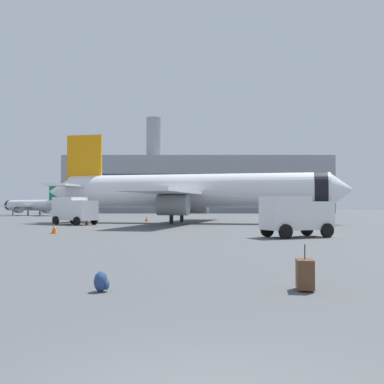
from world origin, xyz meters
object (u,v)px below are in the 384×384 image
at_px(airplane_at_gate, 190,191).
at_px(traveller_backpack, 100,282).
at_px(safety_cone_near, 85,221).
at_px(safety_cone_mid, 53,220).
at_px(service_truck, 73,209).
at_px(safety_cone_outer, 52,228).
at_px(airplane_taxiing, 29,205).
at_px(safety_cone_far, 145,219).
at_px(cargo_van, 294,214).
at_px(rolling_suitcase, 303,274).

height_order(airplane_at_gate, traveller_backpack, airplane_at_gate).
bearing_deg(safety_cone_near, safety_cone_mid, 133.34).
xyz_separation_m(service_truck, safety_cone_outer, (2.33, -15.25, -1.24)).
distance_m(service_truck, safety_cone_mid, 5.54).
height_order(airplane_at_gate, safety_cone_outer, airplane_at_gate).
bearing_deg(safety_cone_outer, safety_cone_near, 93.53).
distance_m(service_truck, safety_cone_near, 2.04).
distance_m(airplane_taxiing, traveller_backpack, 89.04).
relative_size(service_truck, safety_cone_far, 7.74).
xyz_separation_m(service_truck, traveller_backpack, (10.18, -38.25, -1.37)).
bearing_deg(cargo_van, safety_cone_outer, 166.11).
height_order(airplane_taxiing, safety_cone_far, airplane_taxiing).
distance_m(cargo_van, safety_cone_outer, 17.13).
bearing_deg(cargo_van, airplane_at_gate, 105.62).
bearing_deg(service_truck, safety_cone_mid, 127.94).
bearing_deg(traveller_backpack, airplane_taxiing, 109.85).
xyz_separation_m(service_truck, safety_cone_near, (1.44, -0.79, -1.22)).
height_order(airplane_at_gate, airplane_taxiing, airplane_at_gate).
distance_m(safety_cone_mid, safety_cone_outer, 20.31).
relative_size(safety_cone_outer, traveller_backpack, 1.57).
xyz_separation_m(rolling_suitcase, traveller_backpack, (-4.84, -0.18, -0.16)).
height_order(service_truck, safety_cone_outer, service_truck).
distance_m(safety_cone_far, traveller_backpack, 49.31).
xyz_separation_m(safety_cone_mid, traveller_backpack, (13.50, -42.51, -0.14)).
relative_size(cargo_van, safety_cone_far, 7.23).
bearing_deg(safety_cone_far, rolling_suitcase, -80.12).
bearing_deg(airplane_taxiing, safety_cone_mid, -67.91).
height_order(safety_cone_mid, safety_cone_outer, safety_cone_outer).
height_order(cargo_van, traveller_backpack, cargo_van).
xyz_separation_m(airplane_at_gate, safety_cone_outer, (-9.96, -19.66, -3.29)).
distance_m(safety_cone_mid, traveller_backpack, 44.60).
distance_m(safety_cone_mid, rolling_suitcase, 46.13).
bearing_deg(rolling_suitcase, safety_cone_mid, 113.42).
height_order(service_truck, safety_cone_far, service_truck).
distance_m(safety_cone_near, safety_cone_far, 12.74).
distance_m(safety_cone_outer, traveller_backpack, 24.31).
distance_m(rolling_suitcase, traveller_backpack, 4.84).
xyz_separation_m(airplane_taxiing, safety_cone_far, (26.53, -34.56, -1.71)).
distance_m(airplane_taxiing, service_truck, 49.70).
bearing_deg(safety_cone_far, airplane_taxiing, 127.51).
bearing_deg(safety_cone_outer, rolling_suitcase, -60.94).
bearing_deg(service_truck, safety_cone_near, -28.63).
xyz_separation_m(safety_cone_near, rolling_suitcase, (13.58, -37.29, 0.00)).
bearing_deg(traveller_backpack, safety_cone_far, 94.30).
height_order(safety_cone_outer, rolling_suitcase, rolling_suitcase).
relative_size(safety_cone_mid, safety_cone_outer, 0.99).
distance_m(airplane_at_gate, safety_cone_near, 12.46).
bearing_deg(cargo_van, airplane_taxiing, 121.01).
relative_size(safety_cone_mid, traveller_backpack, 1.55).
xyz_separation_m(safety_cone_outer, rolling_suitcase, (12.69, -22.83, 0.02)).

